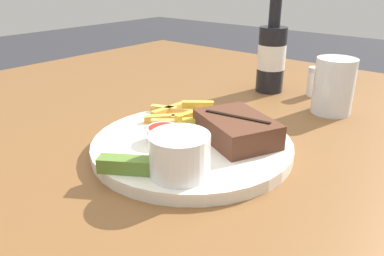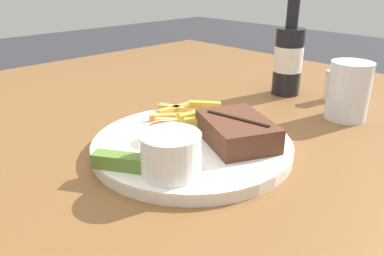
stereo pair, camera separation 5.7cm
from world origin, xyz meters
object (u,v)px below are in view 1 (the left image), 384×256
Objects in this scene: steak_portion at (237,129)px; drinking_glass at (334,86)px; fork_utensil at (171,121)px; salt_shaker at (314,81)px; dinner_plate at (192,145)px; coleslaw_cup at (180,152)px; beer_bottle at (272,55)px; pickle_spear at (128,165)px; dipping_sauce_cup at (163,134)px.

steak_portion is 1.39× the size of drinking_glass.
salt_shaker reaches higher than fork_utensil.
coleslaw_cup is (0.05, -0.09, 0.04)m from dinner_plate.
beer_bottle is 3.62× the size of salt_shaker.
coleslaw_cup is 1.20× the size of salt_shaker.
dinner_plate is at bearing -94.32° from salt_shaker.
dinner_plate is 2.85× the size of drinking_glass.
pickle_spear is at bearing -90.18° from dinner_plate.
dipping_sauce_cup is 0.47× the size of drinking_glass.
dinner_plate is 3.94× the size of coleslaw_cup.
beer_bottle reaches higher than pickle_spear.
pickle_spear is (0.03, -0.10, -0.00)m from dipping_sauce_cup.
steak_portion is 0.13m from fork_utensil.
steak_portion is 2.31× the size of salt_shaker.
coleslaw_cup reaches higher than dinner_plate.
salt_shaker is at bearing 131.85° from drinking_glass.
fork_utensil is (-0.13, -0.01, -0.02)m from steak_portion.
salt_shaker is (0.06, 0.42, 0.00)m from dipping_sauce_cup.
pickle_spear is (-0.00, -0.13, 0.02)m from dinner_plate.
fork_utensil is 0.33m from beer_bottle.
steak_portion is at bearing 40.34° from dinner_plate.
coleslaw_cup reaches higher than pickle_spear.
salt_shaker is (0.09, 0.03, -0.05)m from beer_bottle.
steak_portion is 0.64× the size of beer_bottle.
steak_portion reaches higher than fork_utensil.
beer_bottle is at bearing 104.90° from coleslaw_cup.
coleslaw_cup is at bearing -96.66° from drinking_glass.
dipping_sauce_cup is at bearing -137.54° from steak_portion.
beer_bottle is (-0.12, 0.31, 0.05)m from steak_portion.
dipping_sauce_cup is 0.08m from fork_utensil.
coleslaw_cup is at bearing -75.10° from beer_bottle.
salt_shaker is at bearing 86.71° from pickle_spear.
dipping_sauce_cup is 0.10m from pickle_spear.
steak_portion is 0.27m from drinking_glass.
dipping_sauce_cup is (-0.09, 0.06, -0.02)m from coleslaw_cup.
beer_bottle reaches higher than salt_shaker.
beer_bottle reaches higher than coleslaw_cup.
beer_bottle is at bearing 94.94° from dipping_sauce_cup.
salt_shaker is at bearing 17.13° from beer_bottle.
dinner_plate is at bearing 121.34° from coleslaw_cup.
coleslaw_cup is 0.46m from beer_bottle.
coleslaw_cup is 0.33× the size of beer_bottle.
drinking_glass is at bearing 68.71° from dipping_sauce_cup.
drinking_glass reaches higher than steak_portion.
beer_bottle is (-0.06, 0.36, 0.07)m from dinner_plate.
steak_portion is 0.13m from coleslaw_cup.
salt_shaker reaches higher than dipping_sauce_cup.
drinking_glass is (0.05, 0.26, 0.02)m from steak_portion.
steak_portion is (0.05, 0.04, 0.03)m from dinner_plate.
pickle_spear is at bearing -72.71° from dipping_sauce_cup.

